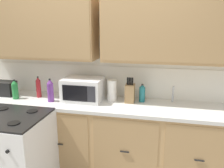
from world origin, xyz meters
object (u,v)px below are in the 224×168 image
object	(u,v)px
bottle_red	(38,87)
bottle_green	(15,89)
paper_towel_roll	(112,90)
bottle_violet	(50,90)
stove_range	(13,156)
microwave	(83,89)
knife_block	(130,93)
bottle_teal	(142,93)
toaster	(5,88)

from	to	relation	value
bottle_red	bottle_green	size ratio (longest dim) A/B	1.10
paper_towel_roll	bottle_violet	xyz separation A→B (m)	(-0.73, -0.20, 0.01)
stove_range	microwave	world-z (taller)	microwave
paper_towel_roll	microwave	bearing A→B (deg)	-169.48
stove_range	knife_block	bearing A→B (deg)	31.97
knife_block	bottle_teal	distance (m)	0.15
stove_range	bottle_violet	bearing A→B (deg)	68.71
bottle_violet	bottle_green	distance (m)	0.49
bottle_red	bottle_violet	distance (m)	0.27
knife_block	bottle_red	xyz separation A→B (m)	(-1.19, -0.06, 0.02)
bottle_violet	bottle_teal	bearing A→B (deg)	12.18
microwave	bottle_violet	bearing A→B (deg)	-160.10
knife_block	bottle_violet	size ratio (longest dim) A/B	1.08
toaster	bottle_red	world-z (taller)	bottle_red
toaster	bottle_violet	size ratio (longest dim) A/B	0.97
knife_block	bottle_teal	size ratio (longest dim) A/B	1.39
stove_range	bottle_teal	distance (m)	1.63
paper_towel_roll	bottle_violet	size ratio (longest dim) A/B	0.90
microwave	bottle_teal	xyz separation A→B (m)	(0.73, 0.10, -0.03)
bottle_red	bottle_violet	size ratio (longest dim) A/B	0.96
toaster	knife_block	bearing A→B (deg)	2.56
microwave	toaster	distance (m)	1.10
bottle_teal	bottle_violet	world-z (taller)	bottle_violet
paper_towel_roll	stove_range	bearing A→B (deg)	-141.71
bottle_red	bottle_green	world-z (taller)	bottle_red
stove_range	toaster	size ratio (longest dim) A/B	3.39
bottle_green	knife_block	bearing A→B (deg)	7.21
knife_block	bottle_violet	distance (m)	0.97
bottle_red	stove_range	bearing A→B (deg)	-88.15
knife_block	bottle_teal	world-z (taller)	knife_block
knife_block	bottle_red	bearing A→B (deg)	-177.20
stove_range	bottle_violet	size ratio (longest dim) A/B	3.30
stove_range	microwave	xyz separation A→B (m)	(0.59, 0.68, 0.60)
bottle_teal	paper_towel_roll	bearing A→B (deg)	-174.48
knife_block	bottle_red	size ratio (longest dim) A/B	1.12
toaster	microwave	bearing A→B (deg)	1.28
toaster	paper_towel_roll	size ratio (longest dim) A/B	1.08
paper_towel_roll	bottle_red	size ratio (longest dim) A/B	0.94
stove_range	toaster	xyz separation A→B (m)	(-0.51, 0.65, 0.56)
microwave	knife_block	bearing A→B (deg)	4.96
knife_block	bottle_green	size ratio (longest dim) A/B	1.24
bottle_green	bottle_red	bearing A→B (deg)	25.77
paper_towel_roll	bottle_teal	size ratio (longest dim) A/B	1.17
paper_towel_roll	bottle_green	size ratio (longest dim) A/B	1.04
stove_range	microwave	bearing A→B (deg)	49.18
bottle_teal	bottle_violet	size ratio (longest dim) A/B	0.77
bottle_violet	bottle_green	size ratio (longest dim) A/B	1.15
stove_range	paper_towel_roll	size ratio (longest dim) A/B	3.65
microwave	bottle_violet	xyz separation A→B (m)	(-0.37, -0.14, 0.00)
paper_towel_roll	bottle_teal	bearing A→B (deg)	5.52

